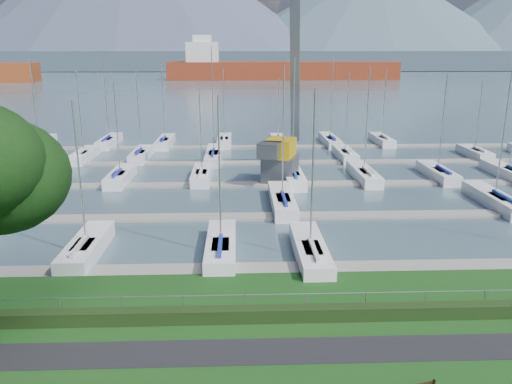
{
  "coord_description": "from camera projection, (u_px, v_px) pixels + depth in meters",
  "views": [
    {
      "loc": [
        -1.27,
        -22.06,
        12.74
      ],
      "look_at": [
        0.0,
        12.0,
        3.0
      ],
      "focal_mm": 35.0,
      "sensor_mm": 36.0,
      "label": 1
    }
  ],
  "objects": [
    {
      "name": "path",
      "position": [
        269.0,
        351.0,
        21.86
      ],
      "size": [
        160.0,
        2.0,
        0.04
      ],
      "primitive_type": "cube",
      "color": "black",
      "rests_on": "grass"
    },
    {
      "name": "sailboat_fleet",
      "position": [
        224.0,
        124.0,
        51.21
      ],
      "size": [
        75.99,
        50.36,
        13.61
      ],
      "color": "silver",
      "rests_on": "water"
    },
    {
      "name": "foothill",
      "position": [
        239.0,
        60.0,
        340.17
      ],
      "size": [
        900.0,
        80.0,
        12.0
      ],
      "primitive_type": "cube",
      "color": "#3F4D5C",
      "rests_on": "water"
    },
    {
      "name": "mountains",
      "position": [
        247.0,
        6.0,
        400.95
      ],
      "size": [
        1190.0,
        360.0,
        115.0
      ],
      "color": "#414E60",
      "rests_on": "water"
    },
    {
      "name": "cargo_ship_mid",
      "position": [
        273.0,
        71.0,
        227.01
      ],
      "size": [
        103.27,
        18.16,
        21.5
      ],
      "rotation": [
        0.0,
        0.0,
        0.0
      ],
      "color": "maroon",
      "rests_on": "water"
    },
    {
      "name": "docks",
      "position": [
        251.0,
        185.0,
        49.79
      ],
      "size": [
        90.0,
        41.6,
        0.25
      ],
      "color": "gray",
      "rests_on": "water"
    },
    {
      "name": "fence",
      "position": [
        265.0,
        294.0,
        24.41
      ],
      "size": [
        80.0,
        0.04,
        0.04
      ],
      "primitive_type": "cylinder",
      "rotation": [
        0.0,
        1.57,
        0.0
      ],
      "color": "gray",
      "rests_on": "grass"
    },
    {
      "name": "hedge",
      "position": [
        265.0,
        314.0,
        24.26
      ],
      "size": [
        80.0,
        0.7,
        0.7
      ],
      "primitive_type": "cube",
      "color": "black",
      "rests_on": "grass"
    },
    {
      "name": "crane",
      "position": [
        284.0,
        126.0,
        50.36
      ],
      "size": [
        5.65,
        13.48,
        22.35
      ],
      "rotation": [
        0.0,
        0.0,
        -0.33
      ],
      "color": "#56585D",
      "rests_on": "water"
    },
    {
      "name": "water",
      "position": [
        239.0,
        74.0,
        274.67
      ],
      "size": [
        800.0,
        540.0,
        0.2
      ],
      "primitive_type": "cube",
      "color": "#455B65"
    }
  ]
}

